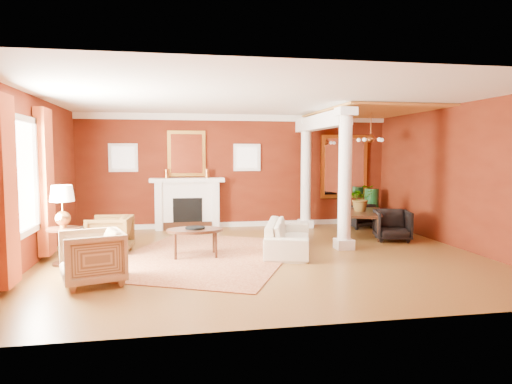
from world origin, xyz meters
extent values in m
plane|color=brown|center=(0.00, 0.00, 0.00)|extent=(8.00, 8.00, 0.00)
cube|color=#64200D|center=(0.00, 3.50, 1.45)|extent=(8.00, 0.04, 2.90)
cube|color=#64200D|center=(0.00, -3.50, 1.45)|extent=(8.00, 0.04, 2.90)
cube|color=#64200D|center=(-4.00, 0.00, 1.45)|extent=(0.04, 7.00, 2.90)
cube|color=#64200D|center=(4.00, 0.00, 1.45)|extent=(0.04, 7.00, 2.90)
cube|color=white|center=(0.00, 0.00, 2.90)|extent=(8.00, 7.00, 0.04)
cube|color=white|center=(-1.30, 3.33, 0.60)|extent=(1.60, 0.34, 1.20)
cube|color=black|center=(-1.30, 3.16, 0.45)|extent=(0.72, 0.03, 0.70)
cube|color=black|center=(-1.30, 3.16, 0.10)|extent=(1.20, 0.05, 0.20)
cube|color=white|center=(-1.30, 3.29, 1.24)|extent=(1.85, 0.42, 0.10)
cube|color=white|center=(-2.00, 3.30, 0.60)|extent=(0.16, 0.40, 1.20)
cube|color=white|center=(-0.60, 3.30, 0.60)|extent=(0.16, 0.40, 1.20)
cube|color=gold|center=(-1.30, 3.46, 1.90)|extent=(0.95, 0.06, 1.15)
cube|color=white|center=(-1.30, 3.42, 1.90)|extent=(0.78, 0.02, 0.98)
cube|color=white|center=(-2.85, 3.47, 1.80)|extent=(0.70, 0.06, 0.70)
cube|color=white|center=(-2.85, 3.44, 1.80)|extent=(0.54, 0.02, 0.54)
cube|color=white|center=(0.25, 3.47, 1.80)|extent=(0.70, 0.06, 0.70)
cube|color=white|center=(0.25, 3.44, 1.80)|extent=(0.54, 0.02, 0.54)
cube|color=white|center=(-3.98, -0.60, 1.55)|extent=(0.03, 1.30, 1.70)
cube|color=white|center=(-3.95, -1.30, 1.55)|extent=(0.08, 0.10, 1.90)
cube|color=white|center=(-3.95, 0.10, 1.55)|extent=(0.08, 0.10, 1.90)
cube|color=#9E351B|center=(-3.88, -1.60, 1.40)|extent=(0.18, 0.55, 2.60)
cube|color=#9E351B|center=(-3.88, 0.40, 1.40)|extent=(0.18, 0.55, 2.60)
cube|color=white|center=(1.70, 0.30, 0.10)|extent=(0.34, 0.34, 0.20)
cylinder|color=white|center=(1.70, 0.30, 1.45)|extent=(0.26, 0.26, 2.50)
cube|color=white|center=(1.70, 0.30, 2.72)|extent=(0.36, 0.36, 0.16)
cube|color=white|center=(1.70, 3.00, 0.10)|extent=(0.34, 0.34, 0.20)
cylinder|color=white|center=(1.70, 3.00, 1.45)|extent=(0.26, 0.26, 2.50)
cube|color=white|center=(1.70, 3.00, 2.72)|extent=(0.36, 0.36, 0.16)
cube|color=white|center=(1.70, 1.90, 2.62)|extent=(0.30, 3.20, 0.32)
cube|color=#CC873C|center=(2.85, 1.75, 2.87)|extent=(2.30, 3.40, 0.04)
cube|color=gold|center=(2.90, 3.46, 1.55)|extent=(1.30, 0.06, 1.70)
cube|color=white|center=(2.90, 3.42, 1.55)|extent=(1.10, 0.02, 1.50)
cylinder|color=#BE793B|center=(2.90, 1.80, 2.58)|extent=(0.02, 0.02, 0.65)
sphere|color=#BE793B|center=(2.90, 1.80, 2.25)|extent=(0.20, 0.20, 0.20)
sphere|color=white|center=(3.18, 1.80, 2.22)|extent=(0.09, 0.09, 0.09)
sphere|color=white|center=(2.99, 2.07, 2.22)|extent=(0.09, 0.09, 0.09)
sphere|color=white|center=(2.67, 1.96, 2.22)|extent=(0.09, 0.09, 0.09)
sphere|color=white|center=(2.67, 1.64, 2.22)|extent=(0.09, 0.09, 0.09)
sphere|color=white|center=(2.99, 1.53, 2.22)|extent=(0.09, 0.09, 0.09)
cube|color=white|center=(0.00, 3.46, 2.82)|extent=(8.00, 0.08, 0.16)
cube|color=white|center=(0.00, 3.46, 0.06)|extent=(8.00, 0.08, 0.12)
cube|color=maroon|center=(-1.08, 0.12, 0.01)|extent=(4.39, 4.88, 0.02)
imported|color=#F1E6CB|center=(0.55, 0.29, 0.40)|extent=(1.15, 2.12, 0.80)
imported|color=black|center=(-2.85, 0.76, 0.39)|extent=(0.79, 0.84, 0.79)
imported|color=tan|center=(-2.82, -1.37, 0.43)|extent=(1.00, 1.04, 0.87)
cylinder|color=black|center=(-1.26, 0.14, 0.50)|extent=(1.04, 1.04, 0.05)
cylinder|color=black|center=(-1.62, -0.09, 0.23)|extent=(0.05, 0.05, 0.47)
cylinder|color=black|center=(-0.89, -0.09, 0.23)|extent=(0.05, 0.05, 0.47)
cylinder|color=black|center=(-1.62, 0.37, 0.23)|extent=(0.05, 0.05, 0.47)
cylinder|color=black|center=(-0.89, 0.37, 0.23)|extent=(0.05, 0.05, 0.47)
imported|color=black|center=(-1.29, 0.17, 0.64)|extent=(0.18, 0.04, 0.24)
cylinder|color=black|center=(-3.50, -0.07, 0.02)|extent=(0.40, 0.40, 0.04)
cylinder|color=black|center=(-3.50, -0.07, 0.31)|extent=(0.10, 0.10, 0.62)
cylinder|color=black|center=(-3.50, -0.07, 0.62)|extent=(0.55, 0.55, 0.04)
sphere|color=#BE793B|center=(-3.50, -0.07, 0.80)|extent=(0.26, 0.26, 0.26)
cylinder|color=#BE793B|center=(-3.50, -0.07, 0.99)|extent=(0.03, 0.03, 0.27)
cone|color=white|center=(-3.50, -0.07, 1.23)|extent=(0.40, 0.40, 0.27)
imported|color=black|center=(2.66, 1.64, 0.45)|extent=(1.16, 1.72, 0.91)
imported|color=black|center=(3.07, 0.95, 0.37)|extent=(0.87, 0.84, 0.74)
imported|color=black|center=(2.99, 2.74, 0.35)|extent=(0.85, 0.83, 0.69)
sphere|color=#143F1A|center=(3.50, 3.00, 0.20)|extent=(0.41, 0.41, 0.41)
cylinder|color=#143F1A|center=(3.50, 3.00, 0.49)|extent=(0.37, 0.37, 0.98)
imported|color=#26591E|center=(2.61, 1.63, 1.15)|extent=(0.58, 0.64, 0.48)
camera|label=1|loc=(-1.63, -8.23, 1.91)|focal=32.00mm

